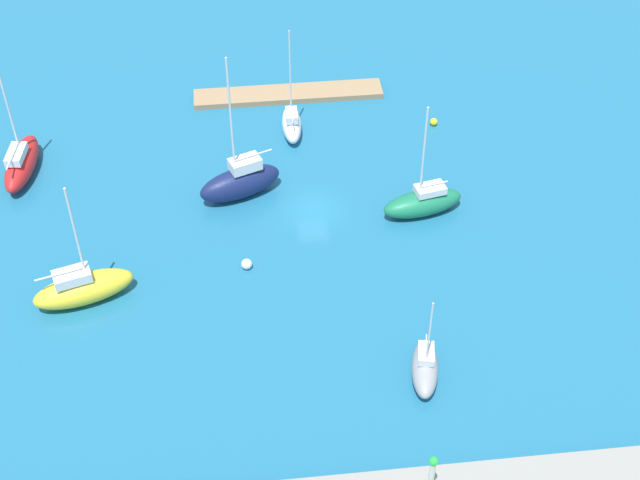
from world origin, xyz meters
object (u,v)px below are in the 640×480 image
(sailboat_navy_by_breakwater, at_px, (240,181))
(sailboat_white_outer_mooring, at_px, (292,123))
(harbor_beacon, at_px, (432,474))
(sailboat_red_along_channel, at_px, (21,162))
(sailboat_gray_mid_basin, at_px, (425,367))
(mooring_buoy_yellow, at_px, (434,122))
(mooring_buoy_white, at_px, (247,264))
(sailboat_green_lone_south, at_px, (423,202))
(sailboat_yellow_inner_mooring, at_px, (83,288))
(pier_dock, at_px, (288,94))

(sailboat_navy_by_breakwater, xyz_separation_m, sailboat_white_outer_mooring, (-5.08, -8.49, -0.43))
(harbor_beacon, relative_size, sailboat_white_outer_mooring, 0.35)
(sailboat_red_along_channel, bearing_deg, harbor_beacon, -134.44)
(sailboat_navy_by_breakwater, xyz_separation_m, sailboat_gray_mid_basin, (-11.77, 21.04, -0.61))
(sailboat_white_outer_mooring, bearing_deg, sailboat_red_along_channel, 99.69)
(mooring_buoy_yellow, bearing_deg, mooring_buoy_white, 43.12)
(sailboat_green_lone_south, bearing_deg, sailboat_gray_mid_basin, 67.73)
(sailboat_white_outer_mooring, xyz_separation_m, mooring_buoy_yellow, (-13.33, 0.21, -0.74))
(sailboat_yellow_inner_mooring, relative_size, mooring_buoy_yellow, 15.00)
(sailboat_red_along_channel, xyz_separation_m, sailboat_white_outer_mooring, (-23.94, -3.47, -0.17))
(pier_dock, height_order, sailboat_gray_mid_basin, sailboat_gray_mid_basin)
(pier_dock, bearing_deg, sailboat_red_along_channel, 21.57)
(sailboat_green_lone_south, bearing_deg, harbor_beacon, 67.98)
(sailboat_gray_mid_basin, bearing_deg, pier_dock, -158.85)
(sailboat_red_along_channel, bearing_deg, mooring_buoy_white, -119.69)
(harbor_beacon, distance_m, sailboat_white_outer_mooring, 39.86)
(pier_dock, distance_m, sailboat_gray_mid_basin, 36.20)
(sailboat_red_along_channel, height_order, mooring_buoy_white, sailboat_red_along_channel)
(sailboat_navy_by_breakwater, distance_m, mooring_buoy_white, 9.01)
(harbor_beacon, relative_size, sailboat_red_along_channel, 0.29)
(sailboat_yellow_inner_mooring, xyz_separation_m, sailboat_gray_mid_basin, (-24.07, 10.03, -0.37))
(harbor_beacon, height_order, sailboat_gray_mid_basin, sailboat_gray_mid_basin)
(sailboat_navy_by_breakwater, height_order, sailboat_green_lone_south, sailboat_navy_by_breakwater)
(pier_dock, height_order, sailboat_green_lone_south, sailboat_green_lone_south)
(sailboat_navy_by_breakwater, xyz_separation_m, mooring_buoy_yellow, (-18.42, -8.29, -1.17))
(pier_dock, height_order, sailboat_yellow_inner_mooring, sailboat_yellow_inner_mooring)
(pier_dock, bearing_deg, mooring_buoy_yellow, 154.50)
(sailboat_navy_by_breakwater, bearing_deg, mooring_buoy_yellow, -176.61)
(harbor_beacon, bearing_deg, sailboat_navy_by_breakwater, -72.06)
(sailboat_red_along_channel, relative_size, mooring_buoy_yellow, 17.58)
(sailboat_gray_mid_basin, relative_size, sailboat_red_along_channel, 0.61)
(mooring_buoy_white, bearing_deg, sailboat_red_along_channel, -36.51)
(harbor_beacon, xyz_separation_m, sailboat_gray_mid_basin, (-1.73, -9.95, -2.45))
(pier_dock, bearing_deg, harbor_beacon, 95.98)
(sailboat_red_along_channel, relative_size, sailboat_green_lone_south, 1.18)
(sailboat_yellow_inner_mooring, relative_size, sailboat_gray_mid_basin, 1.40)
(sailboat_red_along_channel, height_order, mooring_buoy_yellow, sailboat_red_along_channel)
(sailboat_navy_by_breakwater, bearing_deg, harbor_beacon, 87.11)
(mooring_buoy_white, bearing_deg, sailboat_navy_by_breakwater, -89.90)
(mooring_buoy_white, bearing_deg, mooring_buoy_yellow, -136.88)
(sailboat_green_lone_south, xyz_separation_m, mooring_buoy_white, (14.94, 5.02, -0.73))
(pier_dock, relative_size, sailboat_navy_by_breakwater, 1.34)
(harbor_beacon, bearing_deg, sailboat_white_outer_mooring, -82.85)
(sailboat_white_outer_mooring, bearing_deg, sailboat_navy_by_breakwater, 150.53)
(pier_dock, bearing_deg, sailboat_green_lone_south, 117.66)
(sailboat_navy_by_breakwater, relative_size, sailboat_white_outer_mooring, 1.30)
(pier_dock, relative_size, mooring_buoy_yellow, 25.47)
(pier_dock, distance_m, sailboat_yellow_inner_mooring, 31.05)
(pier_dock, bearing_deg, sailboat_yellow_inner_mooring, 55.51)
(pier_dock, relative_size, harbor_beacon, 4.91)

